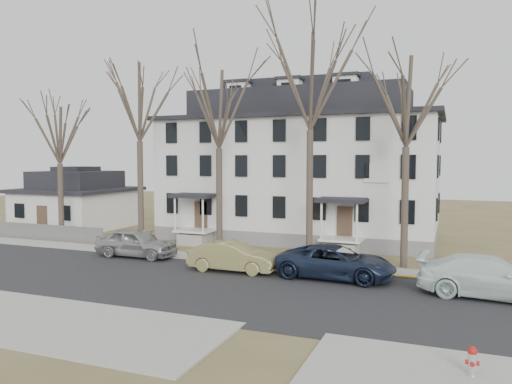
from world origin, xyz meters
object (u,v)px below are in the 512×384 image
at_px(bicycle_right, 121,238).
at_px(fire_hydrant, 472,362).
at_px(car_white, 491,278).
at_px(small_house, 77,202).
at_px(tree_mid_left, 219,104).
at_px(tree_mid_right, 407,95).
at_px(car_navy, 336,263).
at_px(car_silver, 137,243).
at_px(bicycle_left, 146,237).
at_px(car_tan, 233,257).
at_px(tree_far_left, 139,96).
at_px(boarding_house, 300,168).
at_px(tree_bungalow, 59,131).
at_px(tree_center, 310,74).

distance_m(bicycle_right, fire_hydrant, 27.02).
xyz_separation_m(car_white, bicycle_right, (-23.75, 5.67, -0.45)).
relative_size(small_house, tree_mid_left, 0.68).
distance_m(tree_mid_right, car_navy, 10.16).
relative_size(car_silver, bicycle_left, 3.28).
bearing_deg(car_tan, tree_far_left, 61.45).
distance_m(boarding_house, tree_bungalow, 18.17).
bearing_deg(boarding_house, car_tan, -89.78).
xyz_separation_m(tree_mid_right, fire_hydrant, (3.08, -14.09, -9.15)).
xyz_separation_m(small_house, tree_bungalow, (4.00, -6.20, 5.87)).
height_order(tree_far_left, tree_center, tree_center).
relative_size(tree_center, bicycle_right, 9.96).
height_order(boarding_house, fire_hydrant, boarding_house).
bearing_deg(small_house, bicycle_left, -23.49).
height_order(tree_bungalow, fire_hydrant, tree_bungalow).
xyz_separation_m(car_white, fire_hydrant, (-1.04, -8.96, -0.44)).
relative_size(small_house, bicycle_right, 5.90).
relative_size(car_navy, fire_hydrant, 6.66).
distance_m(small_house, bicycle_right, 10.67).
relative_size(tree_mid_left, bicycle_right, 8.63).
bearing_deg(tree_center, small_house, 164.92).
height_order(tree_mid_left, car_white, tree_mid_left).
xyz_separation_m(bicycle_left, bicycle_right, (-1.35, -1.21, 0.03)).
xyz_separation_m(small_house, car_white, (32.62, -11.32, -1.36)).
height_order(tree_mid_left, tree_bungalow, tree_mid_left).
bearing_deg(tree_mid_left, small_house, 159.97).
distance_m(tree_far_left, car_navy, 17.88).
height_order(small_house, bicycle_left, small_house).
height_order(car_tan, car_white, car_white).
relative_size(boarding_house, bicycle_right, 14.10).
bearing_deg(bicycle_left, small_house, 57.51).
xyz_separation_m(boarding_house, car_tan, (0.05, -12.79, -4.58)).
height_order(tree_center, bicycle_left, tree_center).
relative_size(boarding_house, tree_mid_left, 1.63).
xyz_separation_m(tree_bungalow, fire_hydrant, (27.58, -14.09, -7.67)).
bearing_deg(car_white, fire_hydrant, 176.48).
distance_m(tree_center, fire_hydrant, 19.63).
bearing_deg(tree_far_left, tree_mid_left, 0.00).
bearing_deg(small_house, fire_hydrant, -32.71).
bearing_deg(bicycle_left, car_tan, -132.03).
xyz_separation_m(tree_mid_right, car_silver, (-15.63, -3.22, -8.73)).
relative_size(boarding_house, car_navy, 3.49).
xyz_separation_m(tree_far_left, car_silver, (1.87, -3.22, -9.47)).
distance_m(tree_far_left, tree_center, 12.02).
bearing_deg(tree_center, tree_far_left, 180.00).
height_order(boarding_house, small_house, boarding_house).
relative_size(tree_mid_right, car_white, 2.07).
relative_size(tree_far_left, car_tan, 2.82).
distance_m(car_navy, bicycle_right, 17.34).
distance_m(car_silver, car_tan, 7.32).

